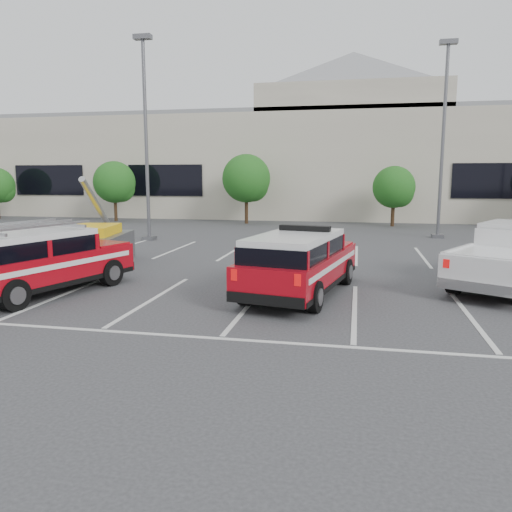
# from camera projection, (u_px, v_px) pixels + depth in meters

# --- Properties ---
(ground) EXTENTS (120.00, 120.00, 0.00)m
(ground) POSITION_uv_depth(u_px,v_px,m) (250.00, 304.00, 13.04)
(ground) COLOR #333335
(ground) RESTS_ON ground
(stall_markings) EXTENTS (23.00, 15.00, 0.01)m
(stall_markings) POSITION_uv_depth(u_px,v_px,m) (277.00, 272.00, 17.40)
(stall_markings) COLOR silver
(stall_markings) RESTS_ON ground
(convention_building) EXTENTS (60.00, 16.99, 13.20)m
(convention_building) POSITION_uv_depth(u_px,v_px,m) (330.00, 160.00, 43.09)
(convention_building) COLOR beige
(convention_building) RESTS_ON ground
(tree_left) EXTENTS (3.07, 3.07, 4.42)m
(tree_left) POSITION_uv_depth(u_px,v_px,m) (116.00, 184.00, 36.87)
(tree_left) COLOR #3F2B19
(tree_left) RESTS_ON ground
(tree_mid_left) EXTENTS (3.37, 3.37, 4.85)m
(tree_mid_left) POSITION_uv_depth(u_px,v_px,m) (248.00, 180.00, 34.86)
(tree_mid_left) COLOR #3F2B19
(tree_mid_left) RESTS_ON ground
(tree_mid_right) EXTENTS (2.77, 2.77, 3.99)m
(tree_mid_right) POSITION_uv_depth(u_px,v_px,m) (395.00, 189.00, 32.97)
(tree_mid_right) COLOR #3F2B19
(tree_mid_right) RESTS_ON ground
(light_pole_left) EXTENTS (0.90, 0.60, 10.24)m
(light_pole_left) POSITION_uv_depth(u_px,v_px,m) (146.00, 139.00, 25.41)
(light_pole_left) COLOR #59595E
(light_pole_left) RESTS_ON ground
(light_pole_mid) EXTENTS (0.90, 0.60, 10.24)m
(light_pole_mid) POSITION_uv_depth(u_px,v_px,m) (443.00, 140.00, 26.32)
(light_pole_mid) COLOR #59595E
(light_pole_mid) RESTS_ON ground
(fire_chief_suv) EXTENTS (3.01, 5.75, 1.92)m
(fire_chief_suv) POSITION_uv_depth(u_px,v_px,m) (299.00, 267.00, 14.01)
(fire_chief_suv) COLOR #9F0712
(fire_chief_suv) RESTS_ON ground
(ladder_suv) EXTENTS (3.43, 5.54, 2.04)m
(ladder_suv) POSITION_uv_depth(u_px,v_px,m) (40.00, 266.00, 14.07)
(ladder_suv) COLOR #9F0712
(ladder_suv) RESTS_ON ground
(utility_rig) EXTENTS (3.41, 4.25, 3.32)m
(utility_rig) POSITION_uv_depth(u_px,v_px,m) (89.00, 247.00, 18.97)
(utility_rig) COLOR #59595E
(utility_rig) RESTS_ON ground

